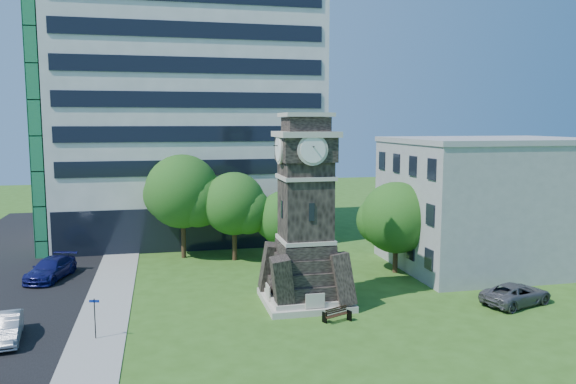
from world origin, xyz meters
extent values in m
plane|color=#315718|center=(0.00, 0.00, 0.00)|extent=(160.00, 160.00, 0.00)
cube|color=gray|center=(-9.50, 5.00, 0.03)|extent=(3.00, 70.00, 0.06)
cube|color=beige|center=(3.00, 2.00, 0.20)|extent=(5.40, 5.40, 0.40)
cube|color=beige|center=(3.00, 2.00, 0.55)|extent=(4.80, 4.80, 0.30)
cube|color=black|center=(3.00, 2.00, 7.20)|extent=(3.00, 3.00, 6.40)
cube|color=beige|center=(3.00, 2.00, 4.20)|extent=(3.25, 3.25, 0.25)
cube|color=beige|center=(3.00, 2.00, 8.20)|extent=(3.25, 3.25, 0.25)
cube|color=black|center=(3.00, 0.48, 6.20)|extent=(0.35, 0.08, 1.10)
cube|color=black|center=(3.00, 2.00, 10.00)|extent=(3.30, 3.30, 1.60)
cube|color=beige|center=(3.00, 2.00, 10.90)|extent=(3.70, 3.70, 0.35)
cylinder|color=white|center=(3.00, 0.23, 10.00)|extent=(1.56, 0.06, 1.56)
cylinder|color=white|center=(1.23, 2.00, 10.00)|extent=(0.06, 1.56, 1.56)
cube|color=black|center=(3.00, 2.00, 11.50)|extent=(2.60, 2.60, 0.90)
cube|color=beige|center=(3.00, 2.00, 12.10)|extent=(3.00, 3.00, 0.25)
cube|color=white|center=(-3.00, 26.00, 14.00)|extent=(25.00, 15.00, 28.00)
cube|color=black|center=(-3.00, 18.80, 2.00)|extent=(24.50, 0.80, 4.00)
cube|color=#A0A2A5|center=(20.00, 8.00, 5.00)|extent=(15.00, 12.00, 10.00)
cube|color=#A0A2A5|center=(20.00, 8.00, 10.20)|extent=(15.20, 12.20, 0.40)
imported|color=#A1A3A9|center=(-14.26, -0.70, 0.72)|extent=(2.12, 4.53, 1.44)
imported|color=#131656|center=(-14.13, 11.58, 0.78)|extent=(3.61, 5.75, 1.55)
imported|color=#545358|center=(16.17, -1.33, 0.69)|extent=(5.43, 3.70, 1.38)
cube|color=black|center=(3.19, -1.80, 0.31)|extent=(0.05, 0.40, 0.63)
cube|color=black|center=(4.72, -1.80, 0.31)|extent=(0.05, 0.40, 0.63)
cube|color=black|center=(3.95, -1.80, 0.40)|extent=(1.61, 0.43, 0.04)
cube|color=black|center=(3.95, -1.61, 0.65)|extent=(1.61, 0.04, 0.36)
cylinder|color=black|center=(-9.58, -1.49, 1.13)|extent=(0.05, 0.05, 2.27)
cube|color=navy|center=(-9.58, -1.49, 2.13)|extent=(0.54, 0.04, 0.14)
cylinder|color=#332114|center=(-4.17, 16.17, 1.68)|extent=(0.40, 0.40, 3.36)
sphere|color=#2E5D1B|center=(-4.17, 16.17, 5.78)|extent=(6.32, 6.32, 6.32)
sphere|color=#2E5D1B|center=(-2.91, 15.54, 5.13)|extent=(4.74, 4.74, 4.74)
sphere|color=#2E5D1B|center=(-5.27, 16.96, 5.41)|extent=(4.42, 4.42, 4.42)
cylinder|color=#332114|center=(0.01, 14.33, 1.41)|extent=(0.40, 0.40, 2.82)
sphere|color=#24661E|center=(0.01, 14.33, 4.85)|extent=(5.30, 5.30, 5.30)
sphere|color=#24661E|center=(1.07, 13.80, 4.30)|extent=(3.98, 3.98, 3.98)
sphere|color=#24661E|center=(-0.91, 14.99, 4.54)|extent=(3.71, 3.71, 3.71)
cylinder|color=#332114|center=(4.16, 13.00, 1.06)|extent=(0.35, 0.35, 2.11)
sphere|color=#30671E|center=(4.16, 13.00, 3.64)|extent=(4.75, 4.75, 4.75)
sphere|color=#30671E|center=(5.11, 12.52, 3.23)|extent=(3.56, 3.56, 3.56)
sphere|color=#30671E|center=(3.33, 13.59, 3.41)|extent=(3.32, 3.32, 3.32)
cylinder|color=#332114|center=(11.70, 7.61, 1.26)|extent=(0.38, 0.38, 2.52)
sphere|color=#265C1B|center=(11.70, 7.61, 4.35)|extent=(5.51, 5.51, 5.51)
sphere|color=#265C1B|center=(12.81, 7.05, 3.85)|extent=(4.14, 4.14, 4.14)
sphere|color=#265C1B|center=(10.74, 8.30, 4.07)|extent=(3.86, 3.86, 3.86)
camera|label=1|loc=(-5.88, -32.12, 11.66)|focal=35.00mm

